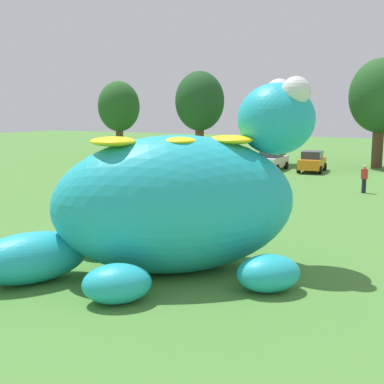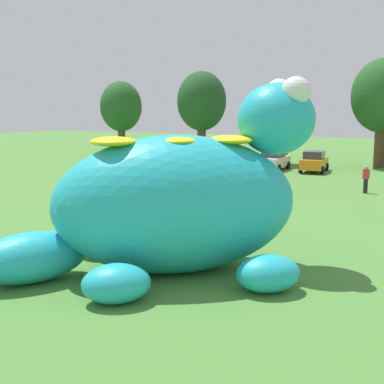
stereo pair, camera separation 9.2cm
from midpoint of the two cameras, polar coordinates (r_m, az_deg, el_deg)
name	(u,v)px [view 1 (the left image)]	position (r m, az deg, el deg)	size (l,w,h in m)	color
ground_plane	(153,257)	(17.29, -4.71, -7.47)	(160.00, 160.00, 0.00)	#4C8438
giant_inflatable_creature	(177,202)	(15.26, -1.97, -1.19)	(9.07, 10.75, 6.03)	#23B2C6
car_red	(230,158)	(43.60, 4.35, 3.92)	(2.02, 4.14, 1.72)	red
car_white	(272,160)	(42.29, 9.14, 3.66)	(1.96, 4.11, 1.72)	white
car_orange	(312,161)	(41.74, 13.63, 3.44)	(2.21, 4.23, 1.72)	orange
tree_far_left	(119,107)	(56.32, -8.48, 9.67)	(4.62, 4.62, 8.20)	brown
tree_left	(200,102)	(51.57, 0.84, 10.35)	(5.05, 5.05, 8.96)	brown
tree_mid_left	(283,111)	(46.64, 10.35, 9.15)	(4.24, 4.24, 7.52)	brown
tree_centre_left	(381,96)	(46.37, 20.85, 10.25)	(5.32, 5.32, 9.44)	brown
spectator_near_inflatable	(193,167)	(36.57, 0.01, 2.88)	(0.38, 0.26, 1.71)	black
spectator_wandering	(88,176)	(32.39, -12.03, 1.83)	(0.38, 0.26, 1.71)	#726656
spectator_far_side	(364,179)	(31.91, 19.15, 1.40)	(0.38, 0.26, 1.71)	black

